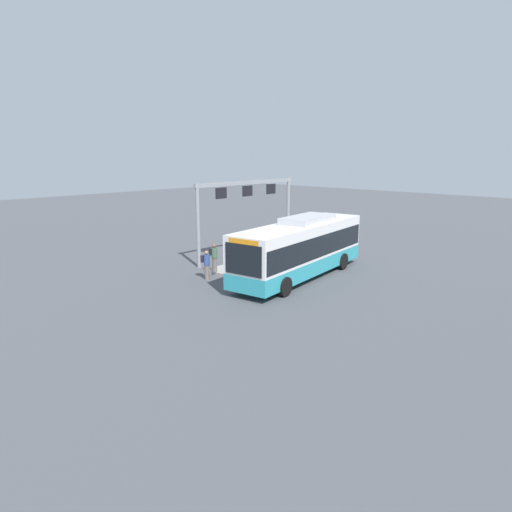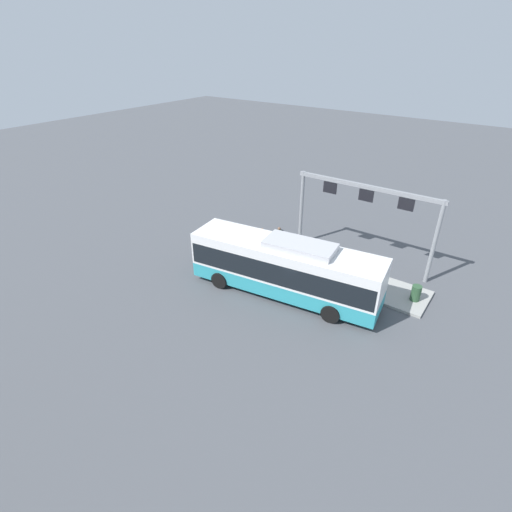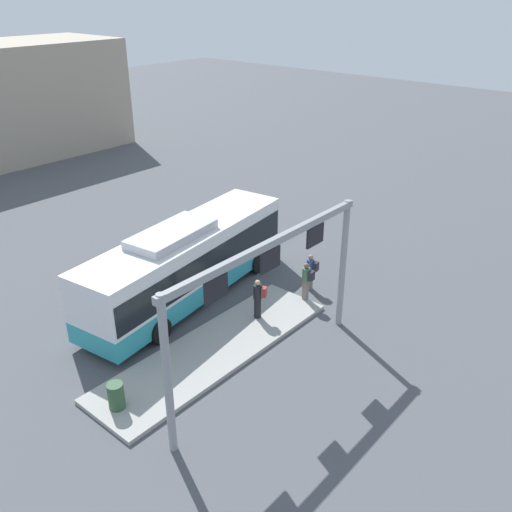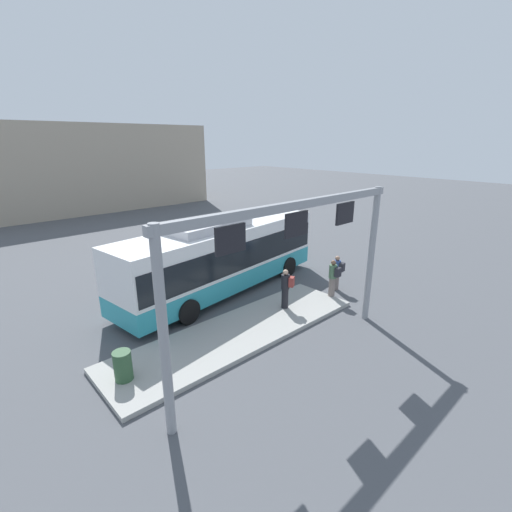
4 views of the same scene
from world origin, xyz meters
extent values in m
plane|color=#4C4F54|center=(0.00, 0.00, 0.00)|extent=(120.00, 120.00, 0.00)
cube|color=#9E9E99|center=(-2.03, -3.56, 0.08)|extent=(10.00, 2.80, 0.16)
cube|color=teal|center=(0.00, 0.00, 0.77)|extent=(10.95, 3.92, 0.85)
cube|color=white|center=(0.00, 0.00, 2.15)|extent=(10.95, 3.92, 1.90)
cube|color=black|center=(0.00, 0.00, 1.95)|extent=(10.74, 3.93, 1.20)
cube|color=black|center=(5.33, 0.72, 2.05)|extent=(0.33, 2.11, 1.50)
cube|color=#B7B7BC|center=(-0.80, -0.11, 3.28)|extent=(3.95, 2.24, 0.36)
cube|color=orange|center=(5.26, 0.71, 2.90)|extent=(0.35, 1.75, 0.28)
cylinder|color=black|center=(3.36, 1.67, 0.50)|extent=(1.03, 0.43, 1.00)
cylinder|color=black|center=(3.68, -0.71, 0.50)|extent=(1.03, 0.43, 1.00)
cylinder|color=black|center=(-3.29, 0.77, 0.50)|extent=(1.03, 0.43, 1.00)
cylinder|color=black|center=(-2.96, -1.61, 0.50)|extent=(1.03, 0.43, 1.00)
cylinder|color=slate|center=(2.95, -4.01, 0.58)|extent=(0.28, 0.28, 0.85)
cylinder|color=#476B4C|center=(2.95, -4.01, 1.31)|extent=(0.34, 0.34, 0.60)
sphere|color=brown|center=(2.95, -4.01, 1.72)|extent=(0.22, 0.22, 0.22)
cube|color=#26262D|center=(2.95, -4.27, 1.34)|extent=(0.28, 0.18, 0.40)
cylinder|color=slate|center=(3.98, -3.50, 0.42)|extent=(0.31, 0.31, 0.85)
cylinder|color=#334C8C|center=(3.98, -3.50, 1.15)|extent=(0.38, 0.38, 0.60)
sphere|color=#9E755B|center=(3.98, -3.50, 1.56)|extent=(0.22, 0.22, 0.22)
cube|color=#26262D|center=(4.01, -3.76, 1.18)|extent=(0.30, 0.21, 0.40)
cylinder|color=black|center=(0.55, -3.42, 0.58)|extent=(0.38, 0.38, 0.85)
cylinder|color=black|center=(0.55, -3.42, 1.31)|extent=(0.46, 0.46, 0.60)
sphere|color=tan|center=(0.55, -3.42, 1.72)|extent=(0.22, 0.22, 0.22)
cube|color=maroon|center=(0.66, -3.65, 1.34)|extent=(0.33, 0.29, 0.40)
cylinder|color=gray|center=(-6.23, -6.00, 2.60)|extent=(0.24, 0.24, 5.20)
cylinder|color=gray|center=(2.46, -6.00, 2.60)|extent=(0.24, 0.24, 5.20)
cube|color=gray|center=(-1.89, -6.00, 5.05)|extent=(9.09, 0.20, 0.24)
cube|color=black|center=(-4.28, -6.00, 4.50)|extent=(0.90, 0.08, 0.70)
cube|color=black|center=(-1.89, -6.00, 4.50)|extent=(0.90, 0.08, 0.70)
cube|color=black|center=(0.50, -6.00, 4.50)|extent=(0.90, 0.08, 0.70)
cylinder|color=#2D5133|center=(-6.32, -3.48, 0.61)|extent=(0.52, 0.52, 0.90)
camera|label=1|loc=(20.30, 15.61, 6.99)|focal=32.19mm
camera|label=2|loc=(-9.53, 15.99, 12.91)|focal=27.55mm
camera|label=3|loc=(-13.74, -15.61, 12.17)|focal=38.91mm
camera|label=4|loc=(-9.48, -12.58, 6.79)|focal=25.25mm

